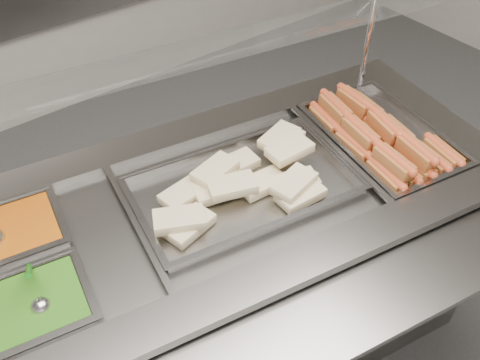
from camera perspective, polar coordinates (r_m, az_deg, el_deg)
steam_counter at (r=2.03m, az=-1.27°, el=-10.31°), size 1.99×1.13×0.90m
tray_rail at (r=1.46m, az=7.97°, el=-14.94°), size 1.82×0.65×0.05m
sneeze_guard at (r=1.63m, az=-5.28°, el=12.97°), size 1.68×0.56×0.44m
pan_hotdogs at (r=2.01m, az=14.74°, el=3.88°), size 0.43×0.60×0.10m
pan_wraps at (r=1.73m, az=0.29°, el=-1.09°), size 0.74×0.51×0.07m
pan_beans at (r=1.74m, az=-23.23°, el=-5.91°), size 0.34×0.29×0.10m
pan_peas at (r=1.55m, az=-21.32°, el=-13.22°), size 0.34×0.29×0.10m
hotdogs_in_buns at (r=1.96m, az=14.49°, el=4.54°), size 0.33×0.56×0.12m
tortilla_wraps at (r=1.72m, az=0.61°, el=0.10°), size 0.66×0.34×0.09m
serving_spoon at (r=1.50m, az=-20.65°, el=-11.92°), size 0.06×0.17×0.14m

